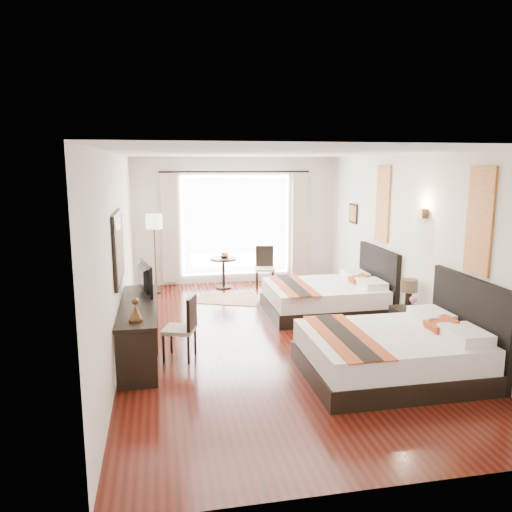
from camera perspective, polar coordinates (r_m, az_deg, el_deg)
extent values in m
cube|color=#361009|center=(7.85, 1.92, -9.26)|extent=(4.50, 7.50, 0.01)
cube|color=white|center=(7.39, 2.05, 11.59)|extent=(4.50, 7.50, 0.02)
cube|color=silver|center=(8.29, 17.30, 1.36)|extent=(0.01, 7.50, 2.80)
cube|color=silver|center=(7.33, -15.38, 0.31)|extent=(0.01, 7.50, 2.80)
cube|color=silver|center=(11.14, -2.36, 4.05)|extent=(4.50, 0.01, 2.80)
cube|color=silver|center=(4.03, 14.15, -7.86)|extent=(4.50, 0.01, 2.80)
cube|color=white|center=(11.14, -2.34, 3.53)|extent=(2.40, 0.02, 2.20)
cube|color=white|center=(11.08, -2.30, 3.50)|extent=(2.30, 0.02, 2.10)
cube|color=#B6A38D|center=(10.92, -9.82, 3.14)|extent=(0.35, 0.14, 2.35)
cube|color=#B6A38D|center=(11.35, 5.00, 3.53)|extent=(0.35, 0.14, 2.35)
cube|color=maroon|center=(6.78, 24.18, 3.67)|extent=(0.03, 0.50, 1.35)
cube|color=maroon|center=(9.14, 14.31, 5.79)|extent=(0.03, 0.50, 1.35)
cube|color=#483119|center=(7.85, 18.52, 4.63)|extent=(0.10, 0.14, 0.14)
cube|color=black|center=(6.91, -15.47, 0.97)|extent=(0.04, 1.25, 0.95)
cube|color=white|center=(6.91, -15.26, 0.98)|extent=(0.01, 1.12, 0.82)
cube|color=black|center=(6.66, 14.87, -12.10)|extent=(2.11, 1.64, 0.26)
cube|color=silver|center=(6.56, 14.98, -9.82)|extent=(2.05, 1.60, 0.31)
cube|color=black|center=(7.03, 23.17, -7.18)|extent=(0.08, 1.64, 1.23)
cube|color=#993F18|center=(6.28, 10.14, -8.98)|extent=(0.56, 1.70, 0.02)
cube|color=black|center=(9.07, 7.65, -5.77)|extent=(1.99, 1.55, 0.24)
cube|color=silver|center=(9.00, 7.69, -4.14)|extent=(1.93, 1.51, 0.29)
cube|color=black|center=(9.34, 13.76, -2.59)|extent=(0.08, 1.55, 1.17)
cube|color=#993F18|center=(8.81, 4.27, -3.37)|extent=(0.53, 1.61, 0.02)
cube|color=black|center=(8.11, 16.83, -7.33)|extent=(0.38, 0.48, 0.46)
cylinder|color=black|center=(8.06, 17.03, -4.64)|extent=(0.11, 0.11, 0.21)
cylinder|color=#3A2B1B|center=(8.01, 17.11, -3.24)|extent=(0.26, 0.26, 0.19)
imported|color=black|center=(7.92, 17.52, -5.28)|extent=(0.13, 0.13, 0.12)
cube|color=black|center=(7.18, -13.16, -8.22)|extent=(0.50, 2.20, 0.76)
imported|color=black|center=(7.55, -13.06, -2.51)|extent=(0.27, 0.81, 0.46)
cube|color=#B7A98D|center=(6.99, -8.76, -8.31)|extent=(0.52, 0.52, 0.05)
cube|color=black|center=(6.86, -7.35, -6.46)|extent=(0.17, 0.38, 0.46)
cylinder|color=black|center=(10.64, -11.29, -4.04)|extent=(0.25, 0.25, 0.03)
cylinder|color=#483119|center=(10.48, -11.43, -0.30)|extent=(0.03, 0.03, 1.39)
cylinder|color=#FDF5C6|center=(10.37, -11.58, 3.90)|extent=(0.33, 0.33, 0.29)
cylinder|color=black|center=(10.78, -3.73, -1.94)|extent=(0.57, 0.57, 0.66)
imported|color=#482719|center=(10.73, -3.60, -0.06)|extent=(0.26, 0.26, 0.05)
cube|color=#B7A98D|center=(10.77, 1.03, -1.48)|extent=(0.47, 0.47, 0.06)
cube|color=black|center=(10.90, 0.98, 0.00)|extent=(0.39, 0.11, 0.46)
cube|color=tan|center=(9.94, -3.16, -4.93)|extent=(1.49, 1.27, 0.01)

